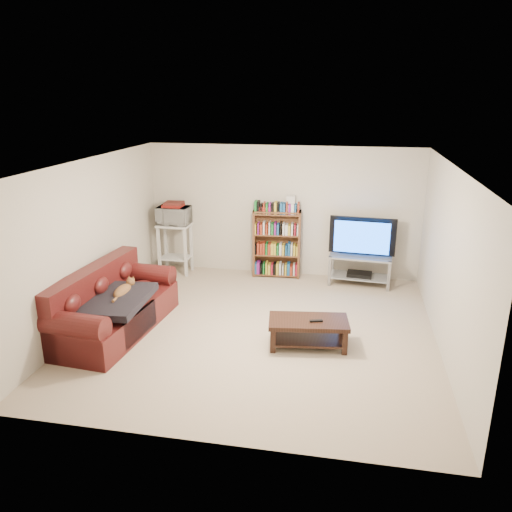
% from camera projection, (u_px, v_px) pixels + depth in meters
% --- Properties ---
extents(floor, '(5.00, 5.00, 0.00)m').
position_uv_depth(floor, '(258.00, 330.00, 7.24)').
color(floor, '#C4AE92').
rests_on(floor, ground).
extents(ceiling, '(5.00, 5.00, 0.00)m').
position_uv_depth(ceiling, '(258.00, 164.00, 6.49)').
color(ceiling, white).
rests_on(ceiling, ground).
extents(wall_back, '(5.00, 0.00, 5.00)m').
position_uv_depth(wall_back, '(282.00, 211.00, 9.20)').
color(wall_back, beige).
rests_on(wall_back, ground).
extents(wall_front, '(5.00, 0.00, 5.00)m').
position_uv_depth(wall_front, '(208.00, 333.00, 4.53)').
color(wall_front, beige).
rests_on(wall_front, ground).
extents(wall_left, '(0.00, 5.00, 5.00)m').
position_uv_depth(wall_left, '(90.00, 242.00, 7.31)').
color(wall_left, beige).
rests_on(wall_left, ground).
extents(wall_right, '(0.00, 5.00, 5.00)m').
position_uv_depth(wall_right, '(448.00, 262.00, 6.42)').
color(wall_right, beige).
rests_on(wall_right, ground).
extents(sofa, '(1.12, 2.25, 0.93)m').
position_uv_depth(sofa, '(111.00, 309.00, 7.16)').
color(sofa, '#491312').
rests_on(sofa, floor).
extents(blanket, '(0.85, 1.10, 0.19)m').
position_uv_depth(blanket, '(116.00, 300.00, 6.90)').
color(blanket, black).
rests_on(blanket, sofa).
extents(cat, '(0.29, 0.61, 0.18)m').
position_uv_depth(cat, '(123.00, 291.00, 7.07)').
color(cat, brown).
rests_on(cat, sofa).
extents(coffee_table, '(1.12, 0.66, 0.39)m').
position_uv_depth(coffee_table, '(308.00, 328.00, 6.71)').
color(coffee_table, black).
rests_on(coffee_table, floor).
extents(remote, '(0.18, 0.09, 0.02)m').
position_uv_depth(remote, '(316.00, 321.00, 6.62)').
color(remote, black).
rests_on(remote, coffee_table).
extents(tv_stand, '(1.12, 0.57, 0.54)m').
position_uv_depth(tv_stand, '(360.00, 265.00, 8.87)').
color(tv_stand, '#999EA3').
rests_on(tv_stand, floor).
extents(television, '(1.17, 0.25, 0.67)m').
position_uv_depth(television, '(362.00, 237.00, 8.72)').
color(television, black).
rests_on(television, tv_stand).
extents(dvd_player, '(0.45, 0.34, 0.06)m').
position_uv_depth(dvd_player, '(359.00, 274.00, 8.93)').
color(dvd_player, black).
rests_on(dvd_player, tv_stand).
extents(bookshelf, '(0.88, 0.32, 1.26)m').
position_uv_depth(bookshelf, '(277.00, 243.00, 9.20)').
color(bookshelf, brown).
rests_on(bookshelf, floor).
extents(shelf_clutter, '(0.64, 0.23, 0.28)m').
position_uv_depth(shelf_clutter, '(283.00, 205.00, 8.98)').
color(shelf_clutter, silver).
rests_on(shelf_clutter, bookshelf).
extents(microwave_stand, '(0.60, 0.44, 0.96)m').
position_uv_depth(microwave_stand, '(175.00, 242.00, 9.39)').
color(microwave_stand, silver).
rests_on(microwave_stand, floor).
extents(microwave, '(0.59, 0.41, 0.33)m').
position_uv_depth(microwave, '(174.00, 215.00, 9.24)').
color(microwave, silver).
rests_on(microwave, microwave_stand).
extents(game_boxes, '(0.35, 0.31, 0.05)m').
position_uv_depth(game_boxes, '(173.00, 205.00, 9.18)').
color(game_boxes, maroon).
rests_on(game_boxes, microwave).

